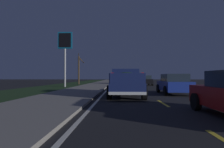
{
  "coord_description": "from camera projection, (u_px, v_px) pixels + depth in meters",
  "views": [
    {
      "loc": [
        -0.18,
        2.19,
        1.33
      ],
      "look_at": [
        12.08,
        2.64,
        1.5
      ],
      "focal_mm": 30.87,
      "sensor_mm": 36.0,
      "label": 1
    }
  ],
  "objects": [
    {
      "name": "lane_markings",
      "position": [
        117.0,
        86.0,
        28.89
      ],
      "size": [
        108.0,
        3.54,
        0.01
      ],
      "color": "yellow",
      "rests_on": "ground"
    },
    {
      "name": "sedan_black",
      "position": [
        145.0,
        80.0,
        30.38
      ],
      "size": [
        4.43,
        2.08,
        1.54
      ],
      "color": "black",
      "rests_on": "ground"
    },
    {
      "name": "sidewalk_shoulder",
      "position": [
        94.0,
        86.0,
        27.26
      ],
      "size": [
        108.0,
        4.0,
        0.12
      ],
      "primitive_type": "cube",
      "color": "gray",
      "rests_on": "ground"
    },
    {
      "name": "pickup_truck",
      "position": [
        126.0,
        82.0,
        12.91
      ],
      "size": [
        5.42,
        2.28,
        1.87
      ],
      "color": "#141E4C",
      "rests_on": "ground"
    },
    {
      "name": "sedan_tan",
      "position": [
        122.0,
        80.0,
        34.23
      ],
      "size": [
        4.4,
        2.02,
        1.54
      ],
      "color": "#9E845B",
      "rests_on": "ground"
    },
    {
      "name": "ground",
      "position": [
        135.0,
        86.0,
        27.05
      ],
      "size": [
        144.0,
        144.0,
        0.0
      ],
      "primitive_type": "plane",
      "color": "black"
    },
    {
      "name": "grass_verge",
      "position": [
        59.0,
        86.0,
        27.45
      ],
      "size": [
        108.0,
        6.0,
        0.01
      ],
      "primitive_type": "cube",
      "color": "#1E3819",
      "rests_on": "ground"
    },
    {
      "name": "gas_price_sign",
      "position": [
        65.0,
        46.0,
        25.33
      ],
      "size": [
        0.27,
        1.9,
        7.23
      ],
      "color": "#99999E",
      "rests_on": "ground"
    },
    {
      "name": "bare_tree_far",
      "position": [
        79.0,
        69.0,
        34.03
      ],
      "size": [
        1.2,
        1.38,
        5.56
      ],
      "color": "#423323",
      "rests_on": "ground"
    },
    {
      "name": "sedan_blue",
      "position": [
        174.0,
        84.0,
        14.74
      ],
      "size": [
        4.45,
        2.11,
        1.54
      ],
      "color": "navy",
      "rests_on": "ground"
    }
  ]
}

